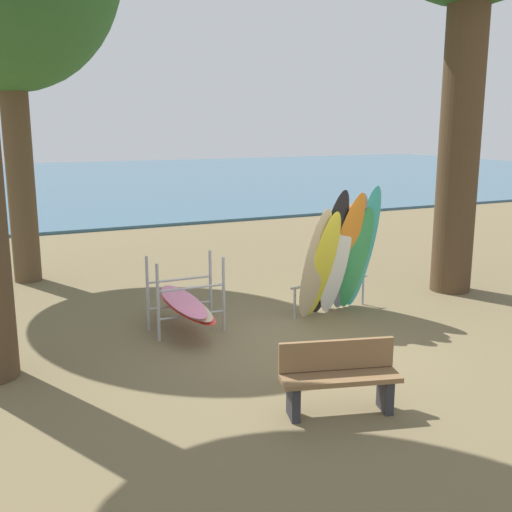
# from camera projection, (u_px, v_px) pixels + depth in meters

# --- Properties ---
(ground_plane) EXTENTS (80.00, 80.00, 0.00)m
(ground_plane) POSITION_uv_depth(u_px,v_px,m) (297.00, 343.00, 9.56)
(ground_plane) COLOR brown
(lake_water) EXTENTS (80.00, 36.00, 0.10)m
(lake_water) POSITION_uv_depth(u_px,v_px,m) (52.00, 182.00, 35.72)
(lake_water) COLOR #38607A
(lake_water) RESTS_ON ground
(leaning_board_pile) EXTENTS (1.75, 0.99, 2.31)m
(leaning_board_pile) POSITION_uv_depth(u_px,v_px,m) (340.00, 257.00, 10.71)
(leaning_board_pile) COLOR #C6B289
(leaning_board_pile) RESTS_ON ground
(board_storage_rack) EXTENTS (1.15, 2.12, 1.25)m
(board_storage_rack) POSITION_uv_depth(u_px,v_px,m) (185.00, 303.00, 10.03)
(board_storage_rack) COLOR #9EA0A5
(board_storage_rack) RESTS_ON ground
(park_bench) EXTENTS (1.46, 0.77, 0.85)m
(park_bench) POSITION_uv_depth(u_px,v_px,m) (339.00, 376.00, 7.18)
(park_bench) COLOR #2D2D33
(park_bench) RESTS_ON ground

